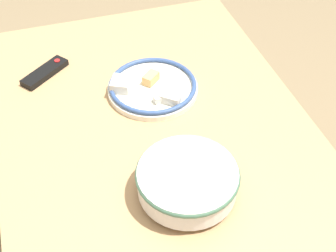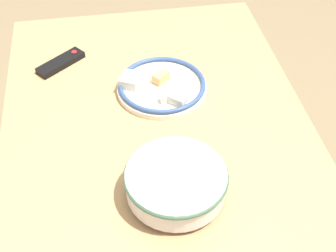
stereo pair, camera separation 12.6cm
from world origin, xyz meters
The scene contains 4 objects.
dining_table centered at (0.00, 0.00, 0.68)m, with size 1.21×0.87×0.78m.
noodle_bowl centered at (-0.26, -0.01, 0.83)m, with size 0.25×0.25×0.08m.
food_plate centered at (0.14, -0.03, 0.80)m, with size 0.27×0.27×0.05m.
tv_remote centered at (0.32, 0.27, 0.79)m, with size 0.14×0.16×0.02m.
Camera 2 is at (-0.95, 0.12, 1.70)m, focal length 50.00 mm.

